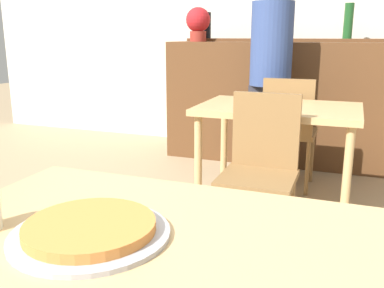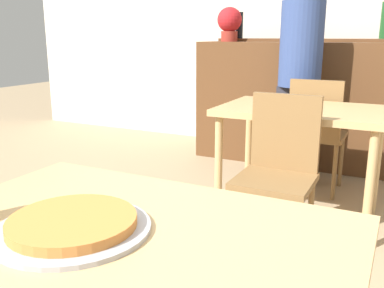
% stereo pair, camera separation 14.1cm
% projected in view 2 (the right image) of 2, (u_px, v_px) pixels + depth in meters
% --- Properties ---
extents(wall_back, '(8.00, 0.05, 2.80)m').
position_uv_depth(wall_back, '(351.00, 14.00, 4.18)').
color(wall_back, silver).
rests_on(wall_back, ground_plane).
extents(dining_table_near, '(1.08, 0.89, 0.75)m').
position_uv_depth(dining_table_near, '(104.00, 278.00, 0.96)').
color(dining_table_near, tan).
rests_on(dining_table_near, ground_plane).
extents(dining_table_far, '(1.03, 0.71, 0.75)m').
position_uv_depth(dining_table_far, '(302.00, 122.00, 2.75)').
color(dining_table_far, tan).
rests_on(dining_table_far, ground_plane).
extents(bar_counter, '(2.60, 0.56, 1.14)m').
position_uv_depth(bar_counter, '(336.00, 106.00, 3.95)').
color(bar_counter, brown).
rests_on(bar_counter, ground_plane).
extents(bar_back_shelf, '(2.39, 0.24, 0.34)m').
position_uv_depth(bar_back_shelf, '(346.00, 36.00, 3.91)').
color(bar_back_shelf, brown).
rests_on(bar_back_shelf, bar_counter).
extents(chair_far_side_front, '(0.40, 0.40, 0.89)m').
position_uv_depth(chair_far_side_front, '(279.00, 165.00, 2.33)').
color(chair_far_side_front, olive).
rests_on(chair_far_side_front, ground_plane).
extents(chair_far_side_back, '(0.40, 0.40, 0.89)m').
position_uv_depth(chair_far_side_back, '(316.00, 128.00, 3.24)').
color(chair_far_side_back, olive).
rests_on(chair_far_side_back, ground_plane).
extents(pizza_tray, '(0.37, 0.37, 0.04)m').
position_uv_depth(pizza_tray, '(73.00, 225.00, 1.01)').
color(pizza_tray, '#A3A3A8').
rests_on(pizza_tray, dining_table_near).
extents(person_standing, '(0.34, 0.34, 1.67)m').
position_uv_depth(person_standing, '(300.00, 73.00, 3.46)').
color(person_standing, '#2D2D38').
rests_on(person_standing, ground_plane).
extents(potted_plant, '(0.24, 0.24, 0.33)m').
position_uv_depth(potted_plant, '(229.00, 22.00, 4.17)').
color(potted_plant, maroon).
rests_on(potted_plant, bar_counter).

